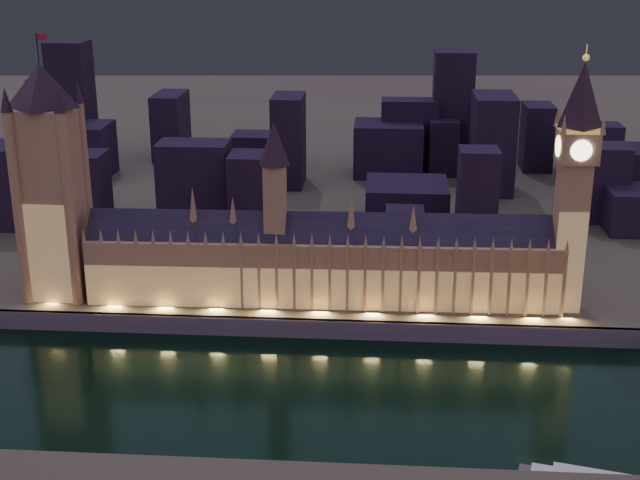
{
  "coord_description": "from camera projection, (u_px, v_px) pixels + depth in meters",
  "views": [
    {
      "loc": [
        30.28,
        -293.81,
        158.29
      ],
      "look_at": [
        5.0,
        55.0,
        38.0
      ],
      "focal_mm": 50.0,
      "sensor_mm": 36.0,
      "label": 1
    }
  ],
  "objects": [
    {
      "name": "victoria_tower",
      "position": [
        50.0,
        171.0,
        375.84
      ],
      "size": [
        31.68,
        31.68,
        112.69
      ],
      "color": "#9B6E49",
      "rests_on": "north_bank"
    },
    {
      "name": "north_bank",
      "position": [
        351.0,
        111.0,
        819.8
      ],
      "size": [
        2000.0,
        960.0,
        8.0
      ],
      "primitive_type": "cube",
      "color": "#49352C",
      "rests_on": "ground"
    },
    {
      "name": "city_backdrop",
      "position": [
        398.0,
        150.0,
        550.27
      ],
      "size": [
        474.16,
        215.63,
        82.53
      ],
      "color": "black",
      "rests_on": "north_bank"
    },
    {
      "name": "ground_plane",
      "position": [
        296.0,
        384.0,
        330.66
      ],
      "size": [
        2000.0,
        2000.0,
        0.0
      ],
      "primitive_type": "plane",
      "color": "black",
      "rests_on": "ground"
    },
    {
      "name": "elizabeth_tower",
      "position": [
        576.0,
        167.0,
        359.11
      ],
      "size": [
        18.0,
        18.0,
        110.03
      ],
      "color": "#9B6E49",
      "rests_on": "north_bank"
    },
    {
      "name": "palace_of_westminster",
      "position": [
        320.0,
        261.0,
        379.99
      ],
      "size": [
        202.0,
        24.13,
        78.0
      ],
      "color": "#9B6E49",
      "rests_on": "north_bank"
    },
    {
      "name": "embankment_wall",
      "position": [
        306.0,
        328.0,
        368.02
      ],
      "size": [
        2000.0,
        2.5,
        8.0
      ],
      "primitive_type": "cube",
      "color": "#473F50",
      "rests_on": "ground"
    }
  ]
}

